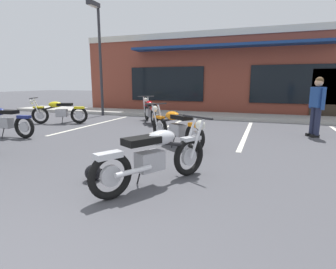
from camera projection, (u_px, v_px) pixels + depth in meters
The scene contains 12 objects.
ground_plane at pixel (156, 166), 5.03m from camera, with size 80.00×80.00×0.00m, color #47474C.
sidewalk_kerb at pixel (221, 116), 11.96m from camera, with size 22.00×1.80×0.14m, color #A8A59E.
brick_storefront_building at pixel (234, 74), 15.47m from camera, with size 15.25×6.72×3.95m.
painted_stall_lines at pixel (203, 131), 8.65m from camera, with size 8.23×4.80×0.01m.
motorcycle_foreground_classic at pixel (155, 156), 3.98m from camera, with size 1.30×1.90×0.98m.
motorcycle_red_sportbike at pixel (59, 111), 10.10m from camera, with size 2.00×1.08×0.98m.
motorcycle_black_cruiser at pixel (2, 121), 7.61m from camera, with size 2.11×0.66×0.98m.
motorcycle_silver_naked at pixel (175, 127), 6.59m from camera, with size 1.81×1.45×0.98m.
motorcycle_blue_standard at pixel (150, 111), 10.36m from camera, with size 1.40×1.84×0.98m.
person_in_black_shirt at pixel (317, 103), 7.56m from camera, with size 0.40×0.58×1.68m.
helmet_on_pavement at pixel (93, 173), 4.24m from camera, with size 0.26×0.26×0.26m.
parking_lot_lamp_post at pixel (98, 45), 12.05m from camera, with size 0.24×0.76×4.91m.
Camera 1 is at (1.87, -0.86, 1.52)m, focal length 28.93 mm.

